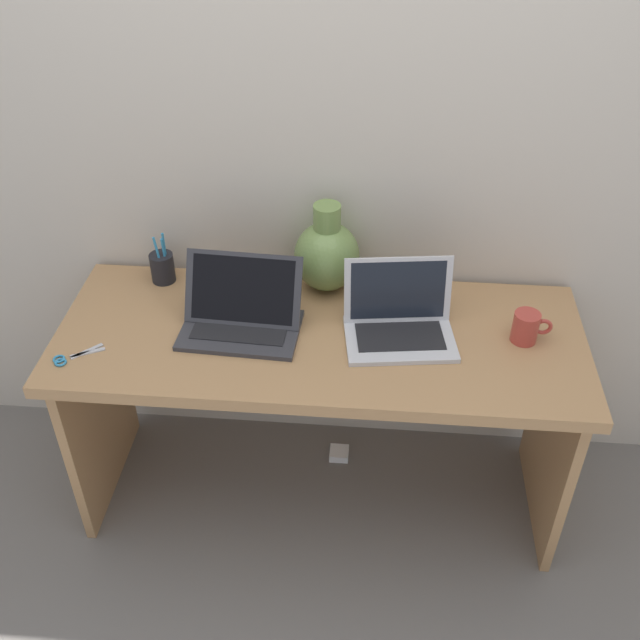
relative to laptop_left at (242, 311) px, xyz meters
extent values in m
plane|color=slate|center=(0.24, -0.01, -0.78)|extent=(6.00, 6.00, 0.00)
cube|color=beige|center=(0.24, 0.34, 0.42)|extent=(4.40, 0.04, 2.40)
cube|color=#AD7F51|center=(0.24, -0.01, -0.08)|extent=(1.58, 0.62, 0.04)
cube|color=#AD7F51|center=(-0.51, -0.01, -0.44)|extent=(0.03, 0.53, 0.68)
cube|color=#AD7F51|center=(0.99, -0.01, -0.44)|extent=(0.03, 0.53, 0.68)
cube|color=#333338|center=(0.00, -0.03, -0.05)|extent=(0.36, 0.25, 0.01)
cube|color=black|center=(0.00, -0.03, -0.04)|extent=(0.29, 0.15, 0.00)
cube|color=#333338|center=(0.00, 0.03, 0.06)|extent=(0.35, 0.13, 0.20)
cube|color=black|center=(0.00, 0.03, 0.06)|extent=(0.31, 0.12, 0.18)
cube|color=silver|center=(0.47, -0.03, -0.05)|extent=(0.35, 0.26, 0.01)
cube|color=black|center=(0.47, -0.03, -0.04)|extent=(0.27, 0.17, 0.00)
cube|color=silver|center=(0.46, 0.06, 0.06)|extent=(0.32, 0.09, 0.21)
cube|color=black|center=(0.46, 0.06, 0.06)|extent=(0.28, 0.08, 0.18)
ellipsoid|color=#75934C|center=(0.24, 0.24, 0.06)|extent=(0.21, 0.21, 0.23)
cylinder|color=#75934C|center=(0.24, 0.24, 0.20)|extent=(0.09, 0.09, 0.08)
cylinder|color=#B23D33|center=(0.84, 0.01, -0.01)|extent=(0.08, 0.08, 0.10)
torus|color=#B23D33|center=(0.89, 0.01, 0.00)|extent=(0.05, 0.01, 0.05)
cylinder|color=black|center=(-0.30, 0.22, -0.01)|extent=(0.08, 0.08, 0.10)
cylinder|color=#338CBF|center=(-0.28, 0.23, 0.05)|extent=(0.01, 0.02, 0.15)
cylinder|color=#338CBF|center=(-0.30, 0.21, 0.04)|extent=(0.02, 0.01, 0.14)
cylinder|color=#338CBF|center=(-0.28, 0.22, 0.04)|extent=(0.01, 0.02, 0.13)
cube|color=#B7B7BC|center=(-0.43, -0.16, -0.05)|extent=(0.08, 0.08, 0.00)
cube|color=#B7B7BC|center=(-0.43, -0.16, -0.05)|extent=(0.09, 0.06, 0.00)
torus|color=#338CBF|center=(-0.49, -0.21, -0.05)|extent=(0.03, 0.03, 0.01)
torus|color=#338CBF|center=(-0.50, -0.20, -0.05)|extent=(0.03, 0.04, 0.01)
cube|color=white|center=(0.29, 0.16, -0.77)|extent=(0.07, 0.07, 0.03)
camera|label=1|loc=(0.39, -1.75, 1.33)|focal=41.78mm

